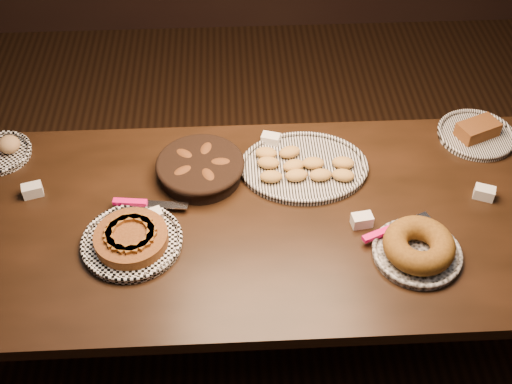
{
  "coord_description": "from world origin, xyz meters",
  "views": [
    {
      "loc": [
        -0.08,
        -1.51,
        2.41
      ],
      "look_at": [
        0.0,
        0.05,
        0.82
      ],
      "focal_mm": 45.0,
      "sensor_mm": 36.0,
      "label": 1
    }
  ],
  "objects_px": {
    "madeleine_platter": "(303,167)",
    "bundt_cake_plate": "(418,248)",
    "buffet_table": "(256,230)",
    "apple_tart_plate": "(132,239)"
  },
  "relations": [
    {
      "from": "madeleine_platter",
      "to": "bundt_cake_plate",
      "type": "relative_size",
      "value": 1.45
    },
    {
      "from": "buffet_table",
      "to": "apple_tart_plate",
      "type": "distance_m",
      "value": 0.45
    },
    {
      "from": "buffet_table",
      "to": "madeleine_platter",
      "type": "distance_m",
      "value": 0.31
    },
    {
      "from": "madeleine_platter",
      "to": "bundt_cake_plate",
      "type": "height_order",
      "value": "bundt_cake_plate"
    },
    {
      "from": "madeleine_platter",
      "to": "apple_tart_plate",
      "type": "bearing_deg",
      "value": -143.54
    },
    {
      "from": "madeleine_platter",
      "to": "buffet_table",
      "type": "bearing_deg",
      "value": -121.49
    },
    {
      "from": "buffet_table",
      "to": "madeleine_platter",
      "type": "xyz_separation_m",
      "value": [
        0.19,
        0.22,
        0.09
      ]
    },
    {
      "from": "apple_tart_plate",
      "to": "bundt_cake_plate",
      "type": "xyz_separation_m",
      "value": [
        0.94,
        -0.1,
        0.02
      ]
    },
    {
      "from": "bundt_cake_plate",
      "to": "madeleine_platter",
      "type": "bearing_deg",
      "value": 149.96
    },
    {
      "from": "buffet_table",
      "to": "madeleine_platter",
      "type": "height_order",
      "value": "madeleine_platter"
    }
  ]
}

